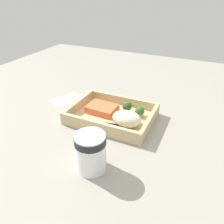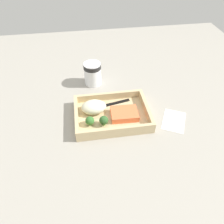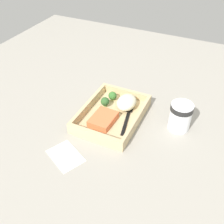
# 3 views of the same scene
# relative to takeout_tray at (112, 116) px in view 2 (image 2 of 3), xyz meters

# --- Properties ---
(ground_plane) EXTENTS (1.60, 1.60, 0.02)m
(ground_plane) POSITION_rel_takeout_tray_xyz_m (0.00, 0.00, -0.02)
(ground_plane) COLOR #9A958A
(takeout_tray) EXTENTS (0.27, 0.20, 0.01)m
(takeout_tray) POSITION_rel_takeout_tray_xyz_m (0.00, 0.00, 0.00)
(takeout_tray) COLOR tan
(takeout_tray) RESTS_ON ground_plane
(tray_rim) EXTENTS (0.27, 0.20, 0.03)m
(tray_rim) POSITION_rel_takeout_tray_xyz_m (0.00, 0.00, 0.02)
(tray_rim) COLOR tan
(tray_rim) RESTS_ON takeout_tray
(salmon_fillet) EXTENTS (0.10, 0.08, 0.02)m
(salmon_fillet) POSITION_rel_takeout_tray_xyz_m (-0.04, 0.01, 0.02)
(salmon_fillet) COLOR #F46F40
(salmon_fillet) RESTS_ON takeout_tray
(mashed_potatoes) EXTENTS (0.09, 0.07, 0.05)m
(mashed_potatoes) POSITION_rel_takeout_tray_xyz_m (0.06, -0.03, 0.03)
(mashed_potatoes) COLOR beige
(mashed_potatoes) RESTS_ON takeout_tray
(broccoli_floret_1) EXTENTS (0.03, 0.03, 0.04)m
(broccoli_floret_1) POSITION_rel_takeout_tray_xyz_m (0.08, 0.04, 0.03)
(broccoli_floret_1) COLOR #84A45C
(broccoli_floret_1) RESTS_ON takeout_tray
(broccoli_floret_2) EXTENTS (0.03, 0.03, 0.04)m
(broccoli_floret_2) POSITION_rel_takeout_tray_xyz_m (0.04, 0.05, 0.03)
(broccoli_floret_2) COLOR #7DA354
(broccoli_floret_2) RESTS_ON takeout_tray
(fork) EXTENTS (0.16, 0.05, 0.00)m
(fork) POSITION_rel_takeout_tray_xyz_m (0.01, -0.06, 0.01)
(fork) COLOR black
(fork) RESTS_ON takeout_tray
(paper_cup) EXTENTS (0.07, 0.07, 0.10)m
(paper_cup) POSITION_rel_takeout_tray_xyz_m (0.05, -0.23, 0.05)
(paper_cup) COLOR white
(paper_cup) RESTS_ON ground_plane
(receipt_slip) EXTENTS (0.12, 0.13, 0.00)m
(receipt_slip) POSITION_rel_takeout_tray_xyz_m (-0.22, 0.05, -0.00)
(receipt_slip) COLOR white
(receipt_slip) RESTS_ON ground_plane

